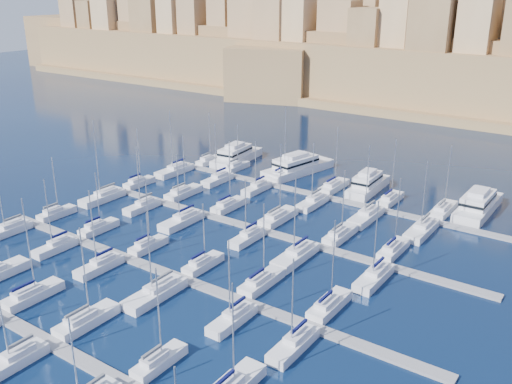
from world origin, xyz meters
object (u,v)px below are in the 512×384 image
Objects in this scene: sailboat_4 at (159,361)px; motor_yacht_b at (297,166)px; motor_yacht_a at (236,155)px; motor_yacht_c at (368,184)px; sailboat_2 at (32,295)px; motor_yacht_d at (478,204)px.

sailboat_4 is 0.65× the size of motor_yacht_b.
motor_yacht_a is at bearing -176.31° from motor_yacht_b.
sailboat_4 is 82.47m from motor_yacht_a.
motor_yacht_c is at bearing -1.72° from motor_yacht_a.
sailboat_4 reaches higher than motor_yacht_b.
sailboat_2 reaches higher than motor_yacht_a.
motor_yacht_b is 19.35m from motor_yacht_c.
motor_yacht_d is at bearing -1.24° from motor_yacht_b.
sailboat_2 is at bearing -91.00° from motor_yacht_b.
sailboat_4 is 70.21m from motor_yacht_c.
sailboat_4 is (25.66, -0.68, -0.03)m from sailboat_2.
motor_yacht_d is (59.55, 0.21, -0.00)m from motor_yacht_a.
motor_yacht_d is (43.43, 70.63, 0.97)m from sailboat_2.
motor_yacht_b is (-24.41, 72.22, 1.00)m from sailboat_4.
sailboat_4 reaches higher than motor_yacht_a.
sailboat_2 is 0.77× the size of motor_yacht_b.
motor_yacht_a is 36.60m from motor_yacht_c.
motor_yacht_b is at bearing 173.42° from motor_yacht_c.
motor_yacht_b and motor_yacht_c have the same top height.
sailboat_4 is 73.50m from motor_yacht_d.
motor_yacht_a is at bearing 102.89° from sailboat_2.
sailboat_2 is at bearing 178.48° from sailboat_4.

